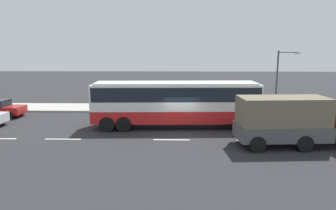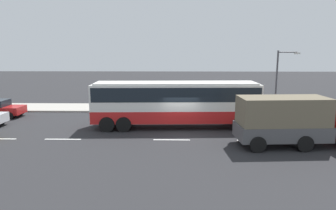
% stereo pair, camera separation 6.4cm
% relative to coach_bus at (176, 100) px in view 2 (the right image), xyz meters
% --- Properties ---
extents(ground_plane, '(120.00, 120.00, 0.00)m').
position_rel_coach_bus_xyz_m(ground_plane, '(0.39, -1.21, -2.15)').
color(ground_plane, '#28282B').
extents(sidewalk_curb, '(80.00, 4.00, 0.15)m').
position_rel_coach_bus_xyz_m(sidewalk_curb, '(0.39, 7.41, -2.07)').
color(sidewalk_curb, '#A8A399').
rests_on(sidewalk_curb, ground_plane).
extents(lane_centreline, '(45.56, 0.16, 0.01)m').
position_rel_coach_bus_xyz_m(lane_centreline, '(2.69, -3.25, -2.14)').
color(lane_centreline, white).
rests_on(lane_centreline, ground_plane).
extents(coach_bus, '(12.50, 3.04, 3.46)m').
position_rel_coach_bus_xyz_m(coach_bus, '(0.00, 0.00, 0.00)').
color(coach_bus, red).
rests_on(coach_bus, ground_plane).
extents(cargo_truck, '(7.91, 2.97, 3.05)m').
position_rel_coach_bus_xyz_m(cargo_truck, '(7.40, -4.33, -0.52)').
color(cargo_truck, red).
rests_on(cargo_truck, ground_plane).
extents(pedestrian_near_curb, '(0.32, 0.32, 1.78)m').
position_rel_coach_bus_xyz_m(pedestrian_near_curb, '(-4.24, 7.74, -0.97)').
color(pedestrian_near_curb, brown).
rests_on(pedestrian_near_curb, sidewalk_curb).
extents(street_lamp, '(2.04, 0.24, 5.60)m').
position_rel_coach_bus_xyz_m(street_lamp, '(9.57, 5.63, 1.33)').
color(street_lamp, '#47474C').
rests_on(street_lamp, sidewalk_curb).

